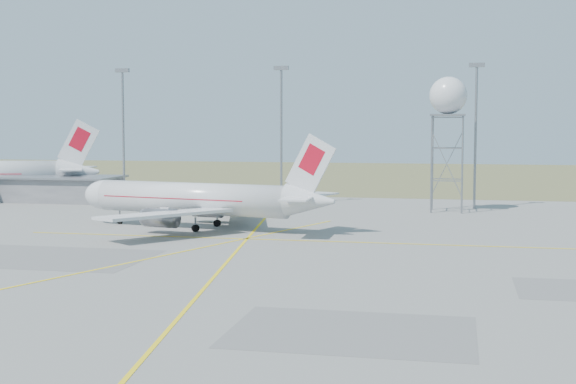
# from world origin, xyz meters

# --- Properties ---
(ground) EXTENTS (400.00, 400.00, 0.00)m
(ground) POSITION_xyz_m (0.00, 0.00, 0.00)
(ground) COLOR gray
(ground) RESTS_ON ground
(grass_strip) EXTENTS (400.00, 120.00, 0.03)m
(grass_strip) POSITION_xyz_m (0.00, 140.00, 0.01)
(grass_strip) COLOR #5D6638
(grass_strip) RESTS_ON ground
(building_grey) EXTENTS (19.00, 10.00, 3.90)m
(building_grey) POSITION_xyz_m (-45.00, 64.00, 1.97)
(building_grey) COLOR gray
(building_grey) RESTS_ON ground
(mast_a) EXTENTS (2.20, 0.50, 20.50)m
(mast_a) POSITION_xyz_m (-35.00, 66.00, 12.07)
(mast_a) COLOR gray
(mast_a) RESTS_ON ground
(mast_b) EXTENTS (2.20, 0.50, 20.50)m
(mast_b) POSITION_xyz_m (-10.00, 66.00, 12.07)
(mast_b) COLOR gray
(mast_b) RESTS_ON ground
(mast_c) EXTENTS (2.20, 0.50, 20.50)m
(mast_c) POSITION_xyz_m (18.00, 66.00, 12.07)
(mast_c) COLOR gray
(mast_c) RESTS_ON ground
(airliner_main) EXTENTS (32.03, 30.71, 10.94)m
(airliner_main) POSITION_xyz_m (-13.42, 36.96, 3.35)
(airliner_main) COLOR silver
(airliner_main) RESTS_ON ground
(radar_tower) EXTENTS (5.07, 5.07, 18.37)m
(radar_tower) POSITION_xyz_m (14.21, 61.48, 10.31)
(radar_tower) COLOR gray
(radar_tower) RESTS_ON ground
(fire_truck) EXTENTS (9.19, 3.69, 3.68)m
(fire_truck) POSITION_xyz_m (-18.43, 53.47, 1.76)
(fire_truck) COLOR gold
(fire_truck) RESTS_ON ground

